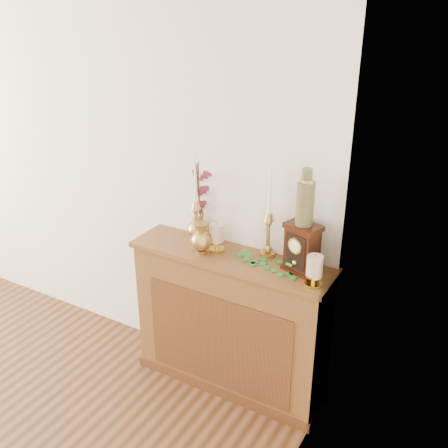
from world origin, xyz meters
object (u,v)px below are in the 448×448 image
Objects in this scene: bud_vase at (201,239)px; candlestick_center at (269,228)px; ceramic_vase at (305,200)px; mantel_clock at (302,248)px; candlestick_left at (196,215)px; ginger_jar at (202,202)px.

candlestick_center is at bearing 25.94° from bud_vase.
bud_vase is 0.63× the size of ceramic_vase.
candlestick_left is at bearing -164.63° from mantel_clock.
ginger_jar is 0.71m from mantel_clock.
candlestick_center is 0.47m from ginger_jar.
ceramic_vase is (0.70, -0.10, 0.19)m from ginger_jar.
ginger_jar is at bearing 172.08° from ceramic_vase.
mantel_clock is at bearing 9.53° from bud_vase.
bud_vase is 0.69× the size of mantel_clock.
bud_vase is at bearing -59.17° from ginger_jar.
ginger_jar is 0.73m from ceramic_vase.
candlestick_left is at bearing -173.20° from candlestick_center.
candlestick_center is at bearing 163.66° from ceramic_vase.
candlestick_left is 0.73m from ceramic_vase.
candlestick_left is 0.46m from candlestick_center.
candlestick_center is at bearing 6.80° from candlestick_left.
mantel_clock is at bearing -106.79° from ceramic_vase.
candlestick_center reaches higher than ginger_jar.
bud_vase is at bearing -153.68° from mantel_clock.
ceramic_vase reaches higher than bud_vase.
ginger_jar is (-0.46, 0.03, 0.05)m from candlestick_center.
candlestick_center is 0.25m from mantel_clock.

